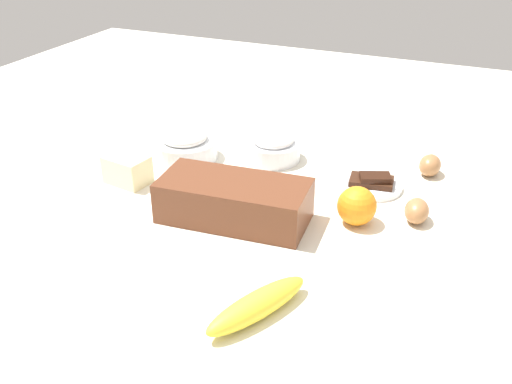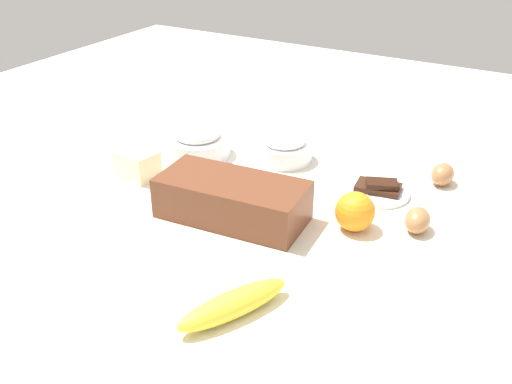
{
  "view_description": "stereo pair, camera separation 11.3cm",
  "coord_description": "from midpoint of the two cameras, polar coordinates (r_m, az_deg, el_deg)",
  "views": [
    {
      "loc": [
        0.39,
        -0.91,
        0.58
      ],
      "look_at": [
        0.0,
        0.0,
        0.04
      ],
      "focal_mm": 40.98,
      "sensor_mm": 36.0,
      "label": 1
    },
    {
      "loc": [
        0.5,
        -0.86,
        0.58
      ],
      "look_at": [
        0.0,
        0.0,
        0.04
      ],
      "focal_mm": 40.98,
      "sensor_mm": 36.0,
      "label": 2
    }
  ],
  "objects": [
    {
      "name": "egg_beside_bowl",
      "position": [
        1.31,
        14.3,
        2.49
      ],
      "size": [
        0.05,
        0.06,
        0.05
      ],
      "primitive_type": "ellipsoid",
      "rotation": [
        0.0,
        1.57,
        4.69
      ],
      "color": "#9F6A40",
      "rests_on": "ground_plane"
    },
    {
      "name": "loaf_pan",
      "position": [
        1.1,
        -5.09,
        -0.85
      ],
      "size": [
        0.29,
        0.15,
        0.08
      ],
      "rotation": [
        0.0,
        0.0,
        0.08
      ],
      "color": "brown",
      "rests_on": "ground_plane"
    },
    {
      "name": "chocolate_plate",
      "position": [
        1.24,
        8.68,
        0.73
      ],
      "size": [
        0.13,
        0.13,
        0.03
      ],
      "color": "white",
      "rests_on": "ground_plane"
    },
    {
      "name": "egg_near_butter",
      "position": [
        1.13,
        12.69,
        -1.89
      ],
      "size": [
        0.05,
        0.07,
        0.05
      ],
      "primitive_type": "ellipsoid",
      "rotation": [
        0.0,
        1.57,
        4.83
      ],
      "color": "#A46E43",
      "rests_on": "ground_plane"
    },
    {
      "name": "sugar_bowl",
      "position": [
        1.34,
        -0.74,
        4.38
      ],
      "size": [
        0.13,
        0.13,
        0.07
      ],
      "color": "white",
      "rests_on": "ground_plane"
    },
    {
      "name": "orange_fruit",
      "position": [
        1.09,
        6.92,
        -1.44
      ],
      "size": [
        0.07,
        0.07,
        0.07
      ],
      "primitive_type": "sphere",
      "color": "orange",
      "rests_on": "ground_plane"
    },
    {
      "name": "flour_bowl",
      "position": [
        1.36,
        -9.33,
        4.47
      ],
      "size": [
        0.15,
        0.15,
        0.07
      ],
      "color": "white",
      "rests_on": "ground_plane"
    },
    {
      "name": "ground_plane",
      "position": [
        1.15,
        -2.8,
        -2.26
      ],
      "size": [
        2.4,
        2.4,
        0.02
      ],
      "primitive_type": "cube",
      "color": "silver"
    },
    {
      "name": "banana",
      "position": [
        0.88,
        -3.61,
        -11.08
      ],
      "size": [
        0.12,
        0.19,
        0.04
      ],
      "primitive_type": "ellipsoid",
      "rotation": [
        0.0,
        0.0,
        4.28
      ],
      "color": "yellow",
      "rests_on": "ground_plane"
    },
    {
      "name": "butter_block",
      "position": [
        1.28,
        -14.89,
        2.08
      ],
      "size": [
        0.1,
        0.08,
        0.06
      ],
      "primitive_type": "cube",
      "rotation": [
        0.0,
        0.0,
        -0.16
      ],
      "color": "#F4EDB2",
      "rests_on": "ground_plane"
    }
  ]
}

